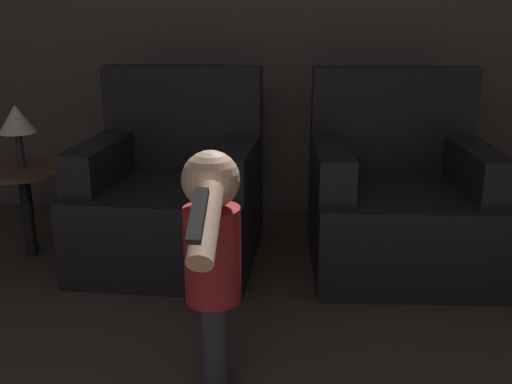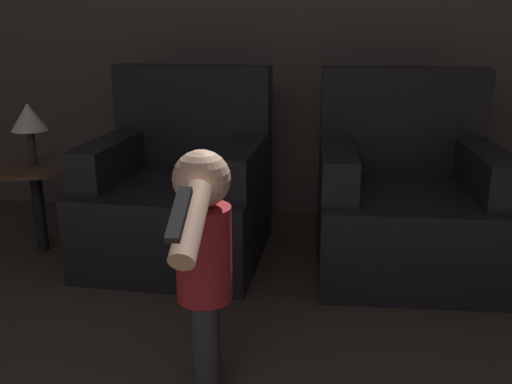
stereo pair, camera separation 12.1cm
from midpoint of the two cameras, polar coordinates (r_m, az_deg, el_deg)
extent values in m
cube|color=#51493F|center=(3.54, -2.94, 18.60)|extent=(8.40, 0.05, 2.60)
cube|color=black|center=(2.95, -9.65, -2.89)|extent=(0.89, 0.88, 0.41)
cube|color=black|center=(3.15, -8.35, 7.46)|extent=(0.85, 0.20, 0.54)
cube|color=black|center=(2.98, -16.31, 3.02)|extent=(0.19, 0.69, 0.20)
cube|color=black|center=(2.78, -3.13, 2.75)|extent=(0.19, 0.69, 0.20)
cube|color=black|center=(2.90, 12.91, -3.41)|extent=(0.88, 0.87, 0.41)
cube|color=black|center=(3.11, 12.35, 7.12)|extent=(0.85, 0.19, 0.54)
cube|color=black|center=(2.77, 6.31, 2.59)|extent=(0.18, 0.69, 0.20)
cube|color=black|center=(2.90, 20.00, 2.33)|extent=(0.18, 0.69, 0.20)
cylinder|color=#28282D|center=(1.92, -6.00, -15.63)|extent=(0.09, 0.09, 0.33)
cylinder|color=#28282D|center=(2.00, -5.98, -14.11)|extent=(0.09, 0.09, 0.33)
cylinder|color=maroon|center=(1.81, -6.29, -6.25)|extent=(0.18, 0.18, 0.31)
sphere|color=tan|center=(1.73, -6.55, 1.23)|extent=(0.18, 0.18, 0.18)
cylinder|color=tan|center=(1.92, -6.25, -5.30)|extent=(0.07, 0.07, 0.26)
cylinder|color=tan|center=(1.54, -7.30, -3.24)|extent=(0.07, 0.26, 0.19)
cube|color=black|center=(1.41, -8.28, -2.32)|extent=(0.04, 0.16, 0.10)
cylinder|color=black|center=(3.20, -22.86, -2.05)|extent=(0.06, 0.06, 0.45)
cylinder|color=#4C3826|center=(3.14, -23.35, 2.03)|extent=(0.48, 0.48, 0.02)
cylinder|color=#262626|center=(3.12, -23.56, 3.81)|extent=(0.04, 0.04, 0.18)
cone|color=beige|center=(3.09, -23.91, 6.70)|extent=(0.18, 0.18, 0.14)
camera|label=1|loc=(0.06, -91.52, -0.46)|focal=40.00mm
camera|label=2|loc=(0.06, 88.48, 0.46)|focal=40.00mm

